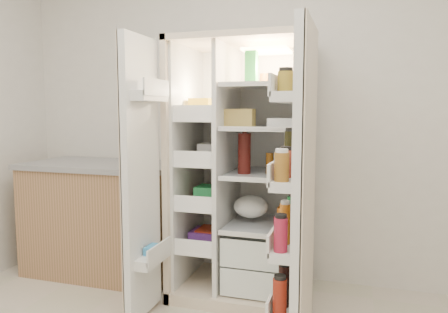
% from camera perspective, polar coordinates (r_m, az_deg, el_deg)
% --- Properties ---
extents(wall_back, '(4.00, 0.02, 2.70)m').
position_cam_1_polar(wall_back, '(3.34, 4.58, 6.80)').
color(wall_back, silver).
rests_on(wall_back, floor).
extents(refrigerator, '(0.92, 0.70, 1.80)m').
position_cam_1_polar(refrigerator, '(3.05, 3.08, -4.59)').
color(refrigerator, beige).
rests_on(refrigerator, floor).
extents(freezer_door, '(0.15, 0.40, 1.72)m').
position_cam_1_polar(freezer_door, '(2.65, -11.03, -3.09)').
color(freezer_door, silver).
rests_on(freezer_door, floor).
extents(fridge_door, '(0.17, 0.58, 1.72)m').
position_cam_1_polar(fridge_door, '(2.27, 10.21, -5.08)').
color(fridge_door, silver).
rests_on(fridge_door, floor).
extents(kitchen_counter, '(1.24, 0.66, 0.90)m').
position_cam_1_polar(kitchen_counter, '(3.60, -15.77, -7.91)').
color(kitchen_counter, '#A77753').
rests_on(kitchen_counter, floor).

